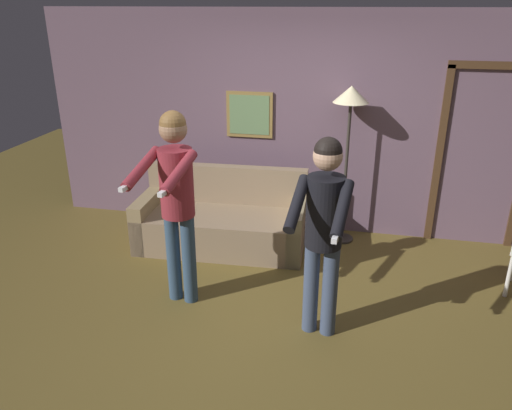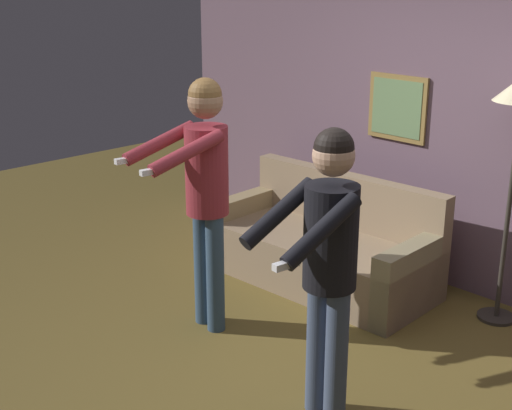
{
  "view_description": "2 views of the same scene",
  "coord_description": "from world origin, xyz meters",
  "px_view_note": "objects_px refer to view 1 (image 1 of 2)",
  "views": [
    {
      "loc": [
        0.64,
        -3.84,
        2.66
      ],
      "look_at": [
        -0.18,
        -0.01,
        1.05
      ],
      "focal_mm": 35.0,
      "sensor_mm": 36.0,
      "label": 1
    },
    {
      "loc": [
        2.73,
        -2.99,
        2.5
      ],
      "look_at": [
        -0.39,
        0.02,
        1.06
      ],
      "focal_mm": 50.0,
      "sensor_mm": 36.0,
      "label": 2
    }
  ],
  "objects_px": {
    "person_standing_left": "(176,190)",
    "person_standing_right": "(324,221)",
    "torchiere_lamp": "(350,109)",
    "couch": "(222,223)"
  },
  "relations": [
    {
      "from": "torchiere_lamp",
      "to": "person_standing_right",
      "type": "distance_m",
      "value": 1.95
    },
    {
      "from": "torchiere_lamp",
      "to": "person_standing_left",
      "type": "bearing_deg",
      "value": -130.83
    },
    {
      "from": "person_standing_left",
      "to": "couch",
      "type": "bearing_deg",
      "value": 87.16
    },
    {
      "from": "couch",
      "to": "torchiere_lamp",
      "type": "bearing_deg",
      "value": 17.53
    },
    {
      "from": "couch",
      "to": "torchiere_lamp",
      "type": "relative_size",
      "value": 1.06
    },
    {
      "from": "torchiere_lamp",
      "to": "couch",
      "type": "bearing_deg",
      "value": -162.47
    },
    {
      "from": "torchiere_lamp",
      "to": "person_standing_left",
      "type": "xyz_separation_m",
      "value": [
        -1.42,
        -1.64,
        -0.45
      ]
    },
    {
      "from": "person_standing_left",
      "to": "person_standing_right",
      "type": "bearing_deg",
      "value": -9.94
    },
    {
      "from": "couch",
      "to": "person_standing_left",
      "type": "distance_m",
      "value": 1.48
    },
    {
      "from": "couch",
      "to": "person_standing_right",
      "type": "xyz_separation_m",
      "value": [
        1.26,
        -1.44,
        0.77
      ]
    }
  ]
}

